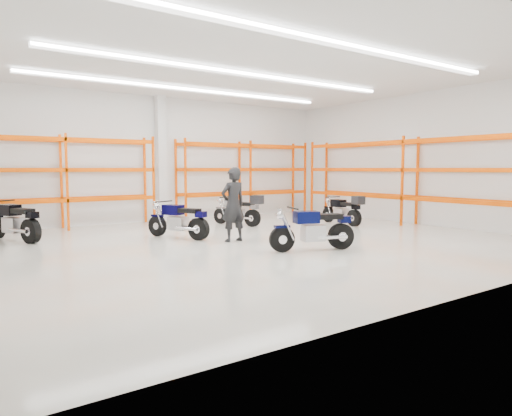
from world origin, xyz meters
TOP-DOWN VIEW (x-y plane):
  - ground at (0.00, 0.00)m, footprint 14.00×14.00m
  - room_shell at (0.00, 0.03)m, footprint 14.02×12.02m
  - motorcycle_main at (0.60, -1.82)m, footprint 2.03×0.95m
  - motorcycle_back_a at (-5.03, 3.68)m, footprint 1.07×2.05m
  - motorcycle_back_b at (-1.23, 1.68)m, footprint 1.04×1.93m
  - motorcycle_back_c at (1.66, 3.12)m, footprint 0.95×1.97m
  - motorcycle_back_d at (4.68, 1.27)m, footprint 0.63×1.98m
  - standing_man at (-0.30, 0.41)m, footprint 0.73×0.50m
  - structural_column at (0.00, 5.82)m, footprint 0.32×0.32m
  - pallet_racking_back_left at (-3.40, 5.48)m, footprint 5.67×0.87m
  - pallet_racking_back_right at (3.40, 5.48)m, footprint 5.67×0.87m
  - pallet_racking_side at (6.48, 0.00)m, footprint 0.87×9.07m

SIDE VIEW (x-z plane):
  - ground at x=0.00m, z-range 0.00..0.00m
  - motorcycle_back_b at x=-1.23m, z-range -0.03..0.98m
  - motorcycle_main at x=0.60m, z-range -0.03..1.00m
  - motorcycle_back_d at x=4.68m, z-range -0.02..1.00m
  - motorcycle_back_c at x=1.66m, z-range -0.02..1.02m
  - motorcycle_back_a at x=-5.03m, z-range -0.03..1.04m
  - standing_man at x=-0.30m, z-range 0.00..1.95m
  - pallet_racking_back_left at x=-3.40m, z-range 0.29..3.29m
  - pallet_racking_back_right at x=3.40m, z-range 0.29..3.29m
  - pallet_racking_side at x=6.48m, z-range 0.31..3.31m
  - structural_column at x=0.00m, z-range 0.00..4.50m
  - room_shell at x=0.00m, z-range 1.03..5.54m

